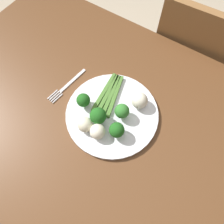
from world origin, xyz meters
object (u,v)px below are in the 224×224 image
broccoli_back_right (98,116)px  fork (67,85)px  dining_table (96,128)px  broccoli_right (117,130)px  plate (112,114)px  cauliflower_front (139,100)px  cauliflower_outer_edge (97,131)px  asparagus_bundle (109,94)px  broccoli_front_left (122,111)px  cauliflower_mid (85,125)px  broccoli_back (83,100)px  chair (192,66)px

broccoli_back_right → fork: 0.18m
dining_table → broccoli_right: broccoli_right is taller
plate → cauliflower_front: (-0.05, -0.07, 0.03)m
dining_table → cauliflower_outer_edge: size_ratio=26.12×
asparagus_bundle → broccoli_front_left: 0.09m
asparagus_bundle → cauliflower_outer_edge: 0.14m
broccoli_front_left → cauliflower_mid: size_ratio=1.20×
dining_table → broccoli_back: broccoli_back is taller
dining_table → asparagus_bundle: asparagus_bundle is taller
broccoli_back_right → cauliflower_mid: (0.02, 0.04, -0.01)m
plate → cauliflower_front: bearing=-127.3°
broccoli_back_right → broccoli_right: size_ratio=1.10×
broccoli_front_left → cauliflower_outer_edge: bearing=73.9°
broccoli_back_right → cauliflower_mid: broccoli_back_right is taller
asparagus_bundle → cauliflower_mid: bearing=-9.4°
broccoli_back → cauliflower_mid: broccoli_back is taller
dining_table → cauliflower_front: size_ratio=23.56×
cauliflower_mid → cauliflower_outer_edge: bearing=-176.7°
dining_table → cauliflower_front: cauliflower_front is taller
dining_table → broccoli_front_left: broccoli_front_left is taller
broccoli_back → chair: bearing=-111.7°
cauliflower_outer_edge → broccoli_back_right: bearing=-57.9°
asparagus_bundle → cauliflower_front: 0.10m
cauliflower_mid → cauliflower_front: bearing=-120.9°
fork → cauliflower_outer_edge: bearing=72.0°
fork → cauliflower_front: bearing=111.8°
chair → broccoli_front_left: bearing=76.0°
asparagus_bundle → broccoli_back: broccoli_back is taller
broccoli_right → broccoli_back: size_ratio=1.07×
chair → fork: size_ratio=5.24×
dining_table → cauliflower_outer_edge: 0.16m
broccoli_right → cauliflower_outer_edge: 0.06m
broccoli_right → cauliflower_front: bearing=-92.4°
dining_table → broccoli_front_left: 0.18m
asparagus_bundle → broccoli_back: 0.09m
broccoli_right → cauliflower_outer_edge: (0.05, 0.03, -0.01)m
plate → broccoli_back: (0.09, 0.02, 0.04)m
asparagus_bundle → cauliflower_front: size_ratio=3.15×
broccoli_front_left → cauliflower_mid: broccoli_front_left is taller
asparagus_bundle → cauliflower_mid: (-0.00, 0.13, 0.02)m
asparagus_bundle → chair: bearing=149.4°
chair → broccoli_front_left: size_ratio=16.01×
plate → broccoli_back: 0.10m
fork → broccoli_right: bearing=83.3°
broccoli_back → broccoli_back_right: bearing=164.2°
cauliflower_front → fork: bearing=15.0°
fork → broccoli_back: bearing=79.1°
plate → broccoli_back: bearing=15.7°
fork → cauliflower_mid: bearing=65.4°
chair → plate: size_ratio=3.01×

